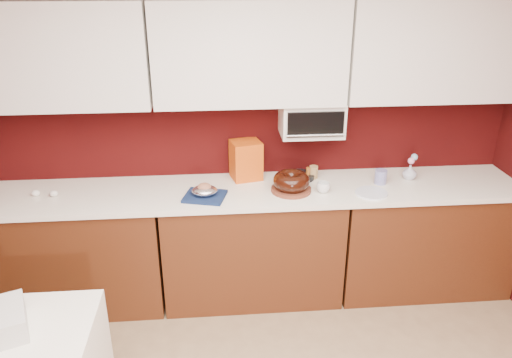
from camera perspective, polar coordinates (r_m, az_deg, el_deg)
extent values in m
cube|color=#370707|center=(3.80, -0.87, 5.63)|extent=(4.00, 0.02, 2.50)
cube|color=#502510|center=(3.99, -20.09, -7.90)|extent=(1.31, 0.58, 0.86)
cube|color=#502510|center=(3.85, -0.45, -7.50)|extent=(1.31, 0.58, 0.86)
cube|color=#502510|center=(4.16, 18.29, -6.30)|extent=(1.31, 0.58, 0.86)
cube|color=white|center=(3.64, -0.47, -1.41)|extent=(4.00, 0.62, 0.04)
cube|color=white|center=(3.65, -22.67, 12.85)|extent=(1.31, 0.33, 0.70)
cube|color=white|center=(3.50, -0.72, 14.20)|extent=(1.31, 0.33, 0.70)
cube|color=white|center=(3.83, 20.19, 13.64)|extent=(1.31, 0.33, 0.70)
cube|color=white|center=(3.68, 6.34, 6.95)|extent=(0.45, 0.30, 0.25)
cube|color=black|center=(3.53, 6.83, 6.21)|extent=(0.40, 0.02, 0.18)
cylinder|color=silver|center=(3.54, 6.82, 4.98)|extent=(0.42, 0.02, 0.02)
cylinder|color=brown|center=(3.60, 4.03, -1.21)|extent=(0.31, 0.31, 0.03)
torus|color=black|center=(3.57, 4.06, -0.23)|extent=(0.34, 0.34, 0.11)
cube|color=#132247|center=(3.51, -5.87, -1.98)|extent=(0.33, 0.30, 0.02)
ellipsoid|color=white|center=(3.49, -5.90, -1.32)|extent=(0.19, 0.16, 0.07)
ellipsoid|color=#A4664B|center=(3.48, -5.92, -0.95)|extent=(0.11, 0.10, 0.06)
cube|color=#B22B0B|center=(3.77, -1.16, 2.19)|extent=(0.25, 0.24, 0.29)
cylinder|color=black|center=(3.82, 5.09, 0.34)|extent=(0.25, 0.25, 0.04)
imported|color=silver|center=(3.59, 7.71, -0.84)|extent=(0.10, 0.10, 0.09)
cylinder|color=navy|center=(3.82, 14.06, 0.25)|extent=(0.12, 0.12, 0.11)
imported|color=#AFB4C6|center=(3.95, 17.17, 0.86)|extent=(0.10, 0.10, 0.13)
sphere|color=pink|center=(3.92, 17.31, 2.00)|extent=(0.05, 0.05, 0.05)
sphere|color=#82AED0|center=(3.94, 17.65, 2.41)|extent=(0.05, 0.05, 0.05)
cylinder|color=white|center=(3.65, 13.05, -1.56)|extent=(0.28, 0.28, 0.01)
cylinder|color=brown|center=(3.80, 5.96, 0.66)|extent=(0.04, 0.04, 0.09)
cylinder|color=#997745|center=(3.82, 6.59, 0.78)|extent=(0.08, 0.08, 0.10)
ellipsoid|color=white|center=(3.84, -23.87, -1.48)|extent=(0.07, 0.06, 0.05)
ellipsoid|color=silver|center=(3.78, -22.11, -1.55)|extent=(0.07, 0.06, 0.05)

